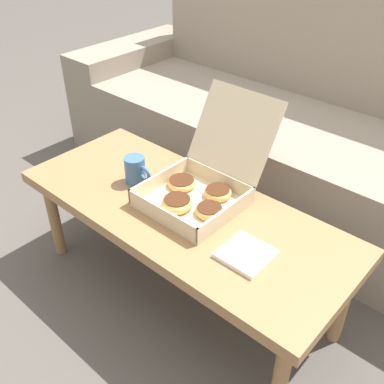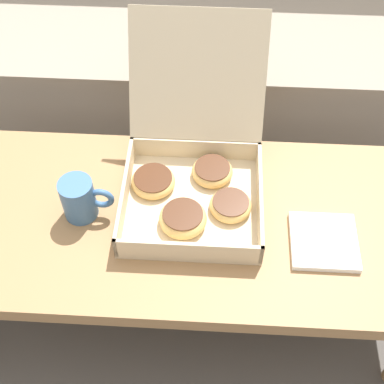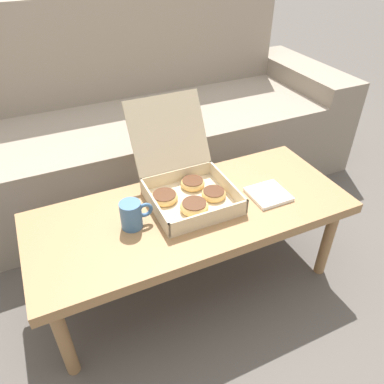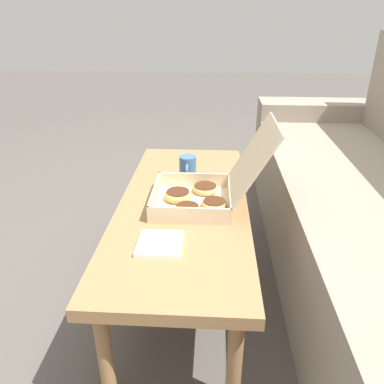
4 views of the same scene
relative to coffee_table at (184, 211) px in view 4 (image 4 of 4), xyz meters
name	(u,v)px [view 4 (image 4 of 4)]	position (x,y,z in m)	size (l,w,h in m)	color
ground_plane	(195,284)	(0.00, 0.04, -0.35)	(12.00, 12.00, 0.00)	#514C47
coffee_table	(184,211)	(0.00, 0.00, 0.00)	(1.18, 0.48, 0.39)	#997047
pastry_box	(205,191)	(0.02, 0.08, 0.10)	(0.30, 0.43, 0.32)	beige
coffee_mug	(188,168)	(-0.22, 0.00, 0.09)	(0.11, 0.07, 0.10)	#3D6693
napkin_stack	(160,244)	(0.30, -0.05, 0.05)	(0.14, 0.14, 0.01)	white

